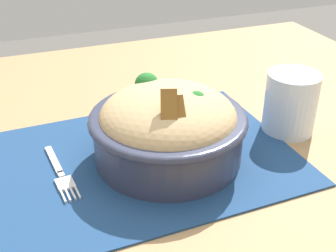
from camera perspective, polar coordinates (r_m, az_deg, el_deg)
name	(u,v)px	position (r m, az deg, el deg)	size (l,w,h in m)	color
table	(161,201)	(0.68, -0.95, -9.65)	(1.12, 0.98, 0.77)	#99754C
placemat	(133,160)	(0.62, -4.51, -4.34)	(0.44, 0.30, 0.00)	navy
bowl	(168,126)	(0.60, 0.00, 0.03)	(0.23, 0.23, 0.12)	#2D3347
fork	(61,174)	(0.60, -13.63, -6.06)	(0.03, 0.13, 0.00)	#BEBEBE
drinking_glass	(292,108)	(0.69, 15.64, 2.25)	(0.08, 0.08, 0.09)	silver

